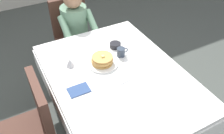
{
  "coord_description": "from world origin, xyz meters",
  "views": [
    {
      "loc": [
        -0.74,
        -1.29,
        2.09
      ],
      "look_at": [
        -0.02,
        0.06,
        0.79
      ],
      "focal_mm": 37.54,
      "sensor_mm": 36.0,
      "label": 1
    }
  ],
  "objects_px": {
    "breakfast_stack": "(102,60)",
    "chair_left_side": "(33,124)",
    "bowl_butter": "(115,45)",
    "chair_diner": "(73,31)",
    "spoon_near_edge": "(124,82)",
    "plate_breakfast": "(103,63)",
    "cup_coffee": "(121,52)",
    "knife_right_of_plate": "(122,59)",
    "syrup_pitcher": "(70,63)",
    "diner_person": "(76,27)",
    "dining_table_main": "(117,82)",
    "fork_left_of_plate": "(84,71)"
  },
  "relations": [
    {
      "from": "breakfast_stack",
      "to": "chair_left_side",
      "type": "bearing_deg",
      "value": -165.52
    },
    {
      "from": "chair_left_side",
      "to": "bowl_butter",
      "type": "xyz_separation_m",
      "value": [
        0.94,
        0.36,
        0.23
      ]
    },
    {
      "from": "chair_diner",
      "to": "spoon_near_edge",
      "type": "distance_m",
      "value": 1.3
    },
    {
      "from": "bowl_butter",
      "to": "spoon_near_edge",
      "type": "relative_size",
      "value": 0.73
    },
    {
      "from": "chair_diner",
      "to": "chair_left_side",
      "type": "distance_m",
      "value": 1.4
    },
    {
      "from": "chair_left_side",
      "to": "plate_breakfast",
      "type": "relative_size",
      "value": 3.32
    },
    {
      "from": "chair_left_side",
      "to": "plate_breakfast",
      "type": "xyz_separation_m",
      "value": [
        0.72,
        0.18,
        0.22
      ]
    },
    {
      "from": "cup_coffee",
      "to": "knife_right_of_plate",
      "type": "relative_size",
      "value": 0.57
    },
    {
      "from": "plate_breakfast",
      "to": "spoon_near_edge",
      "type": "bearing_deg",
      "value": -81.01
    },
    {
      "from": "cup_coffee",
      "to": "spoon_near_edge",
      "type": "relative_size",
      "value": 0.75
    },
    {
      "from": "chair_left_side",
      "to": "spoon_near_edge",
      "type": "relative_size",
      "value": 6.2
    },
    {
      "from": "cup_coffee",
      "to": "syrup_pitcher",
      "type": "height_order",
      "value": "cup_coffee"
    },
    {
      "from": "chair_left_side",
      "to": "bowl_butter",
      "type": "relative_size",
      "value": 8.45
    },
    {
      "from": "bowl_butter",
      "to": "knife_right_of_plate",
      "type": "xyz_separation_m",
      "value": [
        -0.03,
        -0.2,
        -0.02
      ]
    },
    {
      "from": "breakfast_stack",
      "to": "cup_coffee",
      "type": "xyz_separation_m",
      "value": [
        0.21,
        0.03,
        -0.01
      ]
    },
    {
      "from": "diner_person",
      "to": "knife_right_of_plate",
      "type": "xyz_separation_m",
      "value": [
        0.13,
        -0.85,
        0.07
      ]
    },
    {
      "from": "plate_breakfast",
      "to": "spoon_near_edge",
      "type": "xyz_separation_m",
      "value": [
        0.05,
        -0.3,
        -0.01
      ]
    },
    {
      "from": "breakfast_stack",
      "to": "cup_coffee",
      "type": "bearing_deg",
      "value": 7.76
    },
    {
      "from": "dining_table_main",
      "to": "fork_left_of_plate",
      "type": "xyz_separation_m",
      "value": [
        -0.24,
        0.16,
        0.09
      ]
    },
    {
      "from": "chair_left_side",
      "to": "knife_right_of_plate",
      "type": "height_order",
      "value": "chair_left_side"
    },
    {
      "from": "dining_table_main",
      "to": "chair_diner",
      "type": "height_order",
      "value": "chair_diner"
    },
    {
      "from": "chair_diner",
      "to": "fork_left_of_plate",
      "type": "height_order",
      "value": "chair_diner"
    },
    {
      "from": "plate_breakfast",
      "to": "knife_right_of_plate",
      "type": "bearing_deg",
      "value": -6.01
    },
    {
      "from": "bowl_butter",
      "to": "breakfast_stack",
      "type": "bearing_deg",
      "value": -142.11
    },
    {
      "from": "diner_person",
      "to": "plate_breakfast",
      "type": "xyz_separation_m",
      "value": [
        -0.06,
        -0.83,
        0.08
      ]
    },
    {
      "from": "chair_left_side",
      "to": "cup_coffee",
      "type": "relative_size",
      "value": 8.23
    },
    {
      "from": "dining_table_main",
      "to": "bowl_butter",
      "type": "bearing_deg",
      "value": 64.39
    },
    {
      "from": "knife_right_of_plate",
      "to": "plate_breakfast",
      "type": "bearing_deg",
      "value": 85.31
    },
    {
      "from": "plate_breakfast",
      "to": "knife_right_of_plate",
      "type": "distance_m",
      "value": 0.19
    },
    {
      "from": "diner_person",
      "to": "syrup_pitcher",
      "type": "bearing_deg",
      "value": 65.51
    },
    {
      "from": "spoon_near_edge",
      "to": "breakfast_stack",
      "type": "bearing_deg",
      "value": 91.18
    },
    {
      "from": "chair_left_side",
      "to": "bowl_butter",
      "type": "height_order",
      "value": "chair_left_side"
    },
    {
      "from": "chair_diner",
      "to": "breakfast_stack",
      "type": "relative_size",
      "value": 4.65
    },
    {
      "from": "chair_diner",
      "to": "diner_person",
      "type": "bearing_deg",
      "value": 90.0
    },
    {
      "from": "plate_breakfast",
      "to": "chair_left_side",
      "type": "bearing_deg",
      "value": -165.67
    },
    {
      "from": "diner_person",
      "to": "bowl_butter",
      "type": "bearing_deg",
      "value": 104.39
    },
    {
      "from": "chair_left_side",
      "to": "bowl_butter",
      "type": "bearing_deg",
      "value": -68.99
    },
    {
      "from": "syrup_pitcher",
      "to": "breakfast_stack",
      "type": "bearing_deg",
      "value": -22.51
    },
    {
      "from": "fork_left_of_plate",
      "to": "spoon_near_edge",
      "type": "bearing_deg",
      "value": -138.03
    },
    {
      "from": "diner_person",
      "to": "fork_left_of_plate",
      "type": "height_order",
      "value": "diner_person"
    },
    {
      "from": "chair_left_side",
      "to": "syrup_pitcher",
      "type": "xyz_separation_m",
      "value": [
        0.45,
        0.3,
        0.25
      ]
    },
    {
      "from": "dining_table_main",
      "to": "breakfast_stack",
      "type": "relative_size",
      "value": 7.62
    },
    {
      "from": "dining_table_main",
      "to": "chair_left_side",
      "type": "xyz_separation_m",
      "value": [
        -0.77,
        0.0,
        -0.12
      ]
    },
    {
      "from": "diner_person",
      "to": "spoon_near_edge",
      "type": "xyz_separation_m",
      "value": [
        -0.01,
        -1.13,
        0.07
      ]
    },
    {
      "from": "chair_diner",
      "to": "spoon_near_edge",
      "type": "relative_size",
      "value": 6.2
    },
    {
      "from": "cup_coffee",
      "to": "chair_diner",
      "type": "bearing_deg",
      "value": 98.83
    },
    {
      "from": "plate_breakfast",
      "to": "syrup_pitcher",
      "type": "height_order",
      "value": "syrup_pitcher"
    },
    {
      "from": "diner_person",
      "to": "cup_coffee",
      "type": "height_order",
      "value": "diner_person"
    },
    {
      "from": "dining_table_main",
      "to": "knife_right_of_plate",
      "type": "height_order",
      "value": "knife_right_of_plate"
    },
    {
      "from": "fork_left_of_plate",
      "to": "dining_table_main",
      "type": "bearing_deg",
      "value": -122.71
    }
  ]
}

